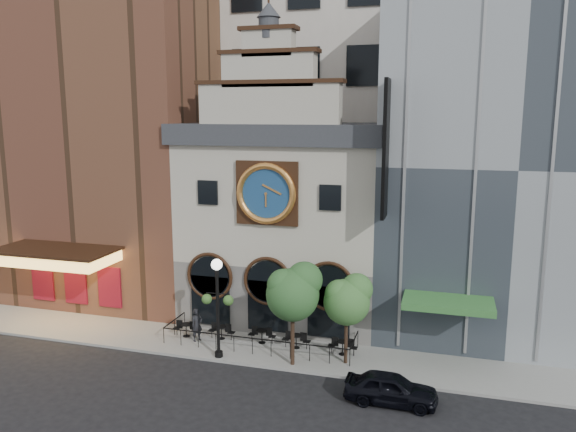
% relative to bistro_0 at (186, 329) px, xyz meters
% --- Properties ---
extents(ground, '(120.00, 120.00, 0.00)m').
position_rel_bistro_0_xyz_m(ground, '(4.52, -2.44, -0.61)').
color(ground, black).
rests_on(ground, ground).
extents(sidewalk, '(44.00, 5.00, 0.15)m').
position_rel_bistro_0_xyz_m(sidewalk, '(4.52, 0.06, -0.54)').
color(sidewalk, gray).
rests_on(sidewalk, ground).
extents(clock_building, '(12.60, 8.78, 18.65)m').
position_rel_bistro_0_xyz_m(clock_building, '(4.52, 5.38, 6.07)').
color(clock_building, '#605E5B').
rests_on(clock_building, ground).
extents(theater_building, '(14.00, 15.60, 25.00)m').
position_rel_bistro_0_xyz_m(theater_building, '(-8.48, 7.52, 11.99)').
color(theater_building, brown).
rests_on(theater_building, ground).
extents(retail_building, '(14.00, 14.40, 20.00)m').
position_rel_bistro_0_xyz_m(retail_building, '(17.51, 7.55, 9.53)').
color(retail_building, gray).
rests_on(retail_building, ground).
extents(office_tower, '(20.00, 16.00, 40.00)m').
position_rel_bistro_0_xyz_m(office_tower, '(4.52, 17.56, 19.39)').
color(office_tower, silver).
rests_on(office_tower, ground).
extents(cafe_railing, '(10.60, 2.60, 0.90)m').
position_rel_bistro_0_xyz_m(cafe_railing, '(4.52, 0.06, -0.01)').
color(cafe_railing, black).
rests_on(cafe_railing, sidewalk).
extents(bistro_0, '(1.58, 0.68, 0.90)m').
position_rel_bistro_0_xyz_m(bistro_0, '(0.00, 0.00, 0.00)').
color(bistro_0, black).
rests_on(bistro_0, sidewalk).
extents(bistro_1, '(1.58, 0.68, 0.90)m').
position_rel_bistro_0_xyz_m(bistro_1, '(2.11, 0.23, 0.00)').
color(bistro_1, black).
rests_on(bistro_1, sidewalk).
extents(bistro_2, '(1.58, 0.68, 0.90)m').
position_rel_bistro_0_xyz_m(bistro_2, '(4.54, 0.33, 0.00)').
color(bistro_2, black).
rests_on(bistro_2, sidewalk).
extents(bistro_3, '(1.58, 0.68, 0.90)m').
position_rel_bistro_0_xyz_m(bistro_3, '(6.58, 0.18, 0.00)').
color(bistro_3, black).
rests_on(bistro_3, sidewalk).
extents(bistro_4, '(1.58, 0.68, 0.90)m').
position_rel_bistro_0_xyz_m(bistro_4, '(9.21, 0.05, 0.00)').
color(bistro_4, black).
rests_on(bistro_4, sidewalk).
extents(car_right, '(4.20, 1.73, 1.43)m').
position_rel_bistro_0_xyz_m(car_right, '(12.20, -4.15, 0.10)').
color(car_right, black).
rests_on(car_right, ground).
extents(pedestrian, '(0.75, 0.83, 1.89)m').
position_rel_bistro_0_xyz_m(pedestrian, '(0.89, -0.40, 0.48)').
color(pedestrian, black).
rests_on(pedestrian, sidewalk).
extents(lamppost, '(1.71, 0.67, 5.37)m').
position_rel_bistro_0_xyz_m(lamppost, '(2.91, -2.04, 2.86)').
color(lamppost, black).
rests_on(lamppost, sidewalk).
extents(tree_left, '(2.82, 2.71, 5.42)m').
position_rel_bistro_0_xyz_m(tree_left, '(6.98, -1.80, 3.51)').
color(tree_left, '#382619').
rests_on(tree_left, sidewalk).
extents(tree_right, '(2.48, 2.38, 4.77)m').
position_rel_bistro_0_xyz_m(tree_right, '(9.58, -0.86, 3.03)').
color(tree_right, '#382619').
rests_on(tree_right, sidewalk).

